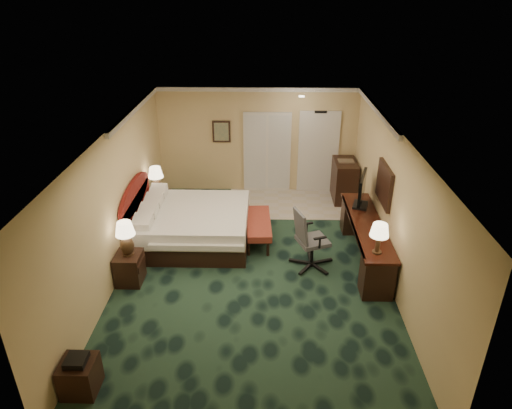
{
  "coord_description": "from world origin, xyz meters",
  "views": [
    {
      "loc": [
        0.22,
        -7.31,
        5.01
      ],
      "look_at": [
        0.04,
        0.6,
        1.1
      ],
      "focal_mm": 32.0,
      "sensor_mm": 36.0,
      "label": 1
    }
  ],
  "objects_px": {
    "bed_bench": "(259,230)",
    "desk_chair": "(313,238)",
    "side_table": "(80,376)",
    "tv": "(362,191)",
    "lamp_far": "(156,180)",
    "bed": "(194,225)",
    "minibar": "(344,181)",
    "lamp_near": "(126,239)",
    "desk": "(365,241)",
    "nightstand_near": "(129,268)",
    "nightstand_far": "(160,205)"
  },
  "relations": [
    {
      "from": "nightstand_far",
      "to": "minibar",
      "type": "xyz_separation_m",
      "value": [
        4.42,
        1.03,
        0.21
      ]
    },
    {
      "from": "side_table",
      "to": "minibar",
      "type": "relative_size",
      "value": 0.49
    },
    {
      "from": "bed",
      "to": "desk_chair",
      "type": "height_order",
      "value": "desk_chair"
    },
    {
      "from": "lamp_near",
      "to": "desk_chair",
      "type": "relative_size",
      "value": 0.54
    },
    {
      "from": "nightstand_far",
      "to": "side_table",
      "type": "distance_m",
      "value": 5.08
    },
    {
      "from": "side_table",
      "to": "tv",
      "type": "relative_size",
      "value": 0.55
    },
    {
      "from": "nightstand_far",
      "to": "tv",
      "type": "distance_m",
      "value": 4.61
    },
    {
      "from": "lamp_far",
      "to": "side_table",
      "type": "relative_size",
      "value": 1.3
    },
    {
      "from": "desk",
      "to": "bed",
      "type": "bearing_deg",
      "value": 169.49
    },
    {
      "from": "nightstand_near",
      "to": "lamp_far",
      "type": "distance_m",
      "value": 2.66
    },
    {
      "from": "bed_bench",
      "to": "desk_chair",
      "type": "distance_m",
      "value": 1.46
    },
    {
      "from": "lamp_far",
      "to": "minibar",
      "type": "height_order",
      "value": "lamp_far"
    },
    {
      "from": "side_table",
      "to": "desk_chair",
      "type": "xyz_separation_m",
      "value": [
        3.37,
        3.09,
        0.36
      ]
    },
    {
      "from": "bed",
      "to": "nightstand_near",
      "type": "bearing_deg",
      "value": -123.07
    },
    {
      "from": "bed",
      "to": "nightstand_far",
      "type": "relative_size",
      "value": 3.79
    },
    {
      "from": "lamp_near",
      "to": "bed_bench",
      "type": "distance_m",
      "value": 2.86
    },
    {
      "from": "bed",
      "to": "lamp_near",
      "type": "relative_size",
      "value": 3.43
    },
    {
      "from": "bed_bench",
      "to": "minibar",
      "type": "relative_size",
      "value": 1.38
    },
    {
      "from": "minibar",
      "to": "lamp_near",
      "type": "bearing_deg",
      "value": -140.8
    },
    {
      "from": "desk",
      "to": "desk_chair",
      "type": "relative_size",
      "value": 2.27
    },
    {
      "from": "nightstand_far",
      "to": "lamp_near",
      "type": "xyz_separation_m",
      "value": [
        0.0,
        -2.57,
        0.6
      ]
    },
    {
      "from": "bed",
      "to": "side_table",
      "type": "xyz_separation_m",
      "value": [
        -0.97,
        -4.0,
        -0.11
      ]
    },
    {
      "from": "tv",
      "to": "nightstand_near",
      "type": "bearing_deg",
      "value": -143.11
    },
    {
      "from": "bed",
      "to": "desk",
      "type": "height_order",
      "value": "desk"
    },
    {
      "from": "bed",
      "to": "bed_bench",
      "type": "bearing_deg",
      "value": 1.53
    },
    {
      "from": "lamp_far",
      "to": "side_table",
      "type": "bearing_deg",
      "value": -89.7
    },
    {
      "from": "lamp_far",
      "to": "tv",
      "type": "relative_size",
      "value": 0.72
    },
    {
      "from": "bed_bench",
      "to": "desk_chair",
      "type": "xyz_separation_m",
      "value": [
        1.04,
        -0.94,
        0.37
      ]
    },
    {
      "from": "nightstand_near",
      "to": "nightstand_far",
      "type": "bearing_deg",
      "value": 89.8
    },
    {
      "from": "lamp_near",
      "to": "side_table",
      "type": "bearing_deg",
      "value": -90.04
    },
    {
      "from": "side_table",
      "to": "desk",
      "type": "bearing_deg",
      "value": 37.2
    },
    {
      "from": "side_table",
      "to": "minibar",
      "type": "distance_m",
      "value": 7.55
    },
    {
      "from": "lamp_near",
      "to": "desk",
      "type": "height_order",
      "value": "lamp_near"
    },
    {
      "from": "nightstand_near",
      "to": "tv",
      "type": "distance_m",
      "value": 4.8
    },
    {
      "from": "bed",
      "to": "nightstand_far",
      "type": "height_order",
      "value": "bed"
    },
    {
      "from": "minibar",
      "to": "bed_bench",
      "type": "bearing_deg",
      "value": -135.2
    },
    {
      "from": "nightstand_near",
      "to": "desk_chair",
      "type": "bearing_deg",
      "value": 9.96
    },
    {
      "from": "tv",
      "to": "bed",
      "type": "bearing_deg",
      "value": -161.27
    },
    {
      "from": "bed_bench",
      "to": "lamp_far",
      "type": "bearing_deg",
      "value": 153.3
    },
    {
      "from": "bed",
      "to": "bed_bench",
      "type": "height_order",
      "value": "bed"
    },
    {
      "from": "lamp_far",
      "to": "desk",
      "type": "relative_size",
      "value": 0.23
    },
    {
      "from": "bed",
      "to": "desk",
      "type": "bearing_deg",
      "value": -10.51
    },
    {
      "from": "lamp_near",
      "to": "minibar",
      "type": "height_order",
      "value": "lamp_near"
    },
    {
      "from": "bed",
      "to": "lamp_far",
      "type": "distance_m",
      "value": 1.57
    },
    {
      "from": "lamp_far",
      "to": "bed_bench",
      "type": "bearing_deg",
      "value": -23.91
    },
    {
      "from": "minibar",
      "to": "nightstand_near",
      "type": "bearing_deg",
      "value": -140.77
    },
    {
      "from": "bed",
      "to": "lamp_far",
      "type": "bearing_deg",
      "value": 132.63
    },
    {
      "from": "tv",
      "to": "lamp_far",
      "type": "bearing_deg",
      "value": -175.37
    },
    {
      "from": "lamp_near",
      "to": "desk",
      "type": "distance_m",
      "value": 4.53
    },
    {
      "from": "lamp_near",
      "to": "minibar",
      "type": "bearing_deg",
      "value": 39.2
    }
  ]
}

